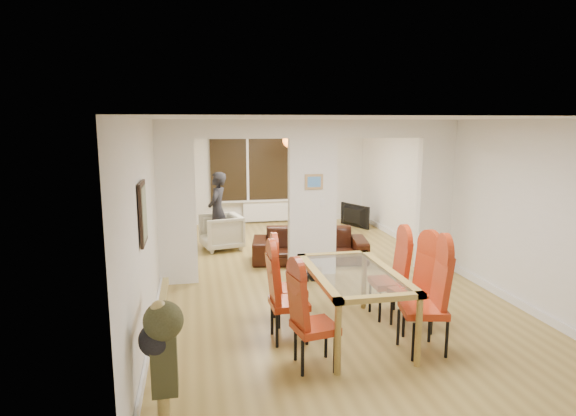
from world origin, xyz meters
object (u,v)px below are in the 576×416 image
object	(u,v)px
dining_chair_lb	(289,296)
bottle	(302,225)
dining_chair_ra	(423,301)
bowl	(317,229)
person	(217,211)
dining_chair_lc	(290,283)
armchair	(221,232)
dining_chair_la	(315,319)
dining_chair_rb	(412,287)
coffee_table	(309,235)
television	(352,216)
dining_table	(353,304)
sofa	(310,245)
dining_chair_rc	(388,277)

from	to	relation	value
dining_chair_lb	bottle	size ratio (longest dim) A/B	4.02
dining_chair_ra	bowl	xyz separation A→B (m)	(0.18, 5.31, -0.35)
person	dining_chair_ra	bearing A→B (deg)	41.53
dining_chair_lc	armchair	world-z (taller)	dining_chair_lc
dining_chair_ra	armchair	size ratio (longest dim) A/B	1.51
dining_chair_lc	armchair	distance (m)	3.91
dining_chair_la	dining_chair_rb	distance (m)	1.56
coffee_table	dining_chair_lc	bearing A→B (deg)	-107.09
dining_chair_ra	television	xyz separation A→B (m)	(1.35, 6.42, -0.31)
dining_chair_lb	dining_chair_la	bearing A→B (deg)	-79.69
dining_chair_rb	dining_table	bearing A→B (deg)	171.08
dining_chair_rb	television	bearing A→B (deg)	66.53
sofa	bottle	size ratio (longest dim) A/B	7.81
dining_chair_lb	armchair	xyz separation A→B (m)	(-0.53, 4.36, -0.18)
dining_chair_lb	armchair	size ratio (longest dim) A/B	1.38
dining_chair_ra	bottle	distance (m)	5.34
armchair	coffee_table	xyz separation A→B (m)	(1.95, 0.40, -0.25)
dining_chair_ra	dining_chair_rb	distance (m)	0.58
dining_chair_lc	bottle	world-z (taller)	dining_chair_lc
dining_chair_rb	dining_chair_lb	bearing A→B (deg)	167.39
dining_table	dining_chair_rc	world-z (taller)	dining_chair_rc
dining_chair_rb	sofa	world-z (taller)	dining_chair_rb
dining_table	dining_chair_rb	distance (m)	0.79
dining_table	armchair	distance (m)	4.61
sofa	person	size ratio (longest dim) A/B	1.34
sofa	armchair	world-z (taller)	armchair
television	coffee_table	distance (m)	1.72
dining_chair_lc	bowl	world-z (taller)	dining_chair_lc
dining_chair_lb	armchair	world-z (taller)	dining_chair_lb
television	bowl	bearing A→B (deg)	108.82
dining_chair_lc	bowl	xyz separation A→B (m)	(1.48, 4.23, -0.28)
dining_chair_ra	armchair	bearing A→B (deg)	123.48
dining_chair_la	dining_chair_lc	bearing A→B (deg)	81.26
dining_chair_ra	coffee_table	size ratio (longest dim) A/B	1.29
dining_chair_ra	television	bearing A→B (deg)	90.17
dining_chair_lb	dining_chair_lc	size ratio (longest dim) A/B	1.04
dining_table	dining_chair_lc	distance (m)	0.87
coffee_table	bowl	xyz separation A→B (m)	(0.17, -0.03, 0.13)
bowl	dining_chair_lb	bearing A→B (deg)	-108.54
dining_chair_la	sofa	bearing A→B (deg)	66.69
dining_chair_la	coffee_table	world-z (taller)	dining_chair_la
dining_chair_rb	sofa	bearing A→B (deg)	87.63
television	bottle	distance (m)	1.86
sofa	bowl	size ratio (longest dim) A/B	8.88
person	bowl	distance (m)	2.27
dining_chair_ra	television	size ratio (longest dim) A/B	1.22
dining_chair_lb	bowl	xyz separation A→B (m)	(1.59, 4.73, -0.30)
dining_chair_la	person	xyz separation A→B (m)	(-0.73, 5.10, 0.26)
dining_chair_ra	dining_chair_rb	bearing A→B (deg)	88.31
dining_chair_lb	sofa	size ratio (longest dim) A/B	0.51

